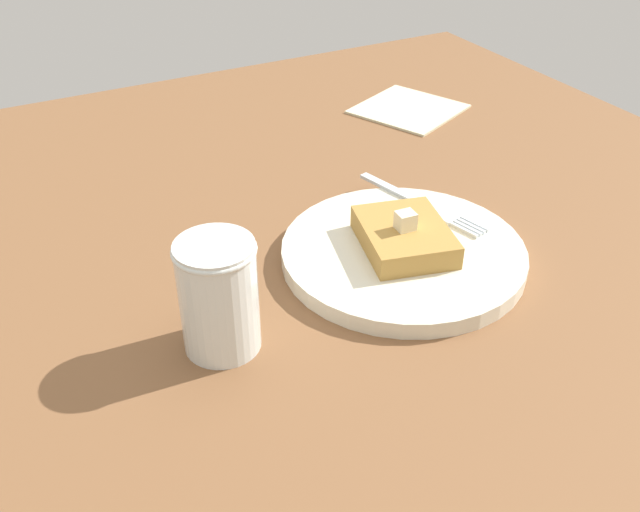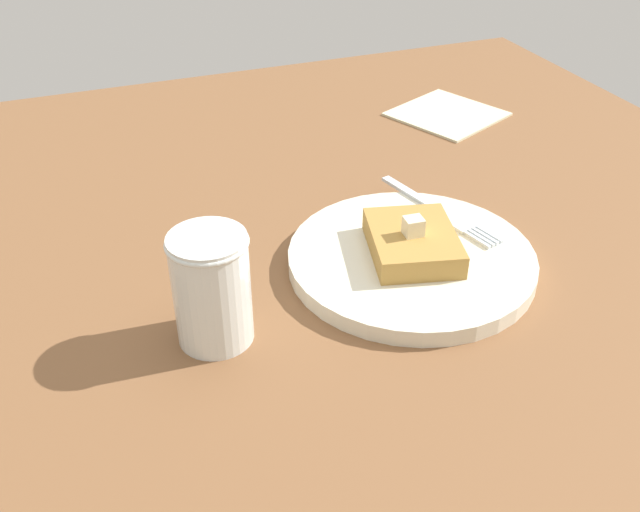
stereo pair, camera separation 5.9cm
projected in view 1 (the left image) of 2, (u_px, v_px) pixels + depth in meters
The scene contains 7 objects.
table_surface at pixel (344, 238), 72.22cm from camera, with size 96.39×96.39×2.80cm, color brown.
plate at pixel (403, 252), 65.92cm from camera, with size 22.56×22.56×1.58cm.
toast_slice_center at pixel (404, 236), 64.93cm from camera, with size 7.53×9.45×2.21cm, color #B0823D.
butter_pat_primary at pixel (405, 221), 63.50cm from camera, with size 1.65×1.49×1.65cm, color #F7EDC5.
fork at pixel (427, 206), 71.28cm from camera, with size 5.26×15.87×0.36cm.
syrup_jar at pixel (219, 301), 54.29cm from camera, with size 6.33×6.33×9.49cm.
napkin at pixel (408, 109), 96.05cm from camera, with size 12.41×12.30×0.30cm, color beige.
Camera 1 is at (30.67, 52.52, 40.47)cm, focal length 40.00 mm.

